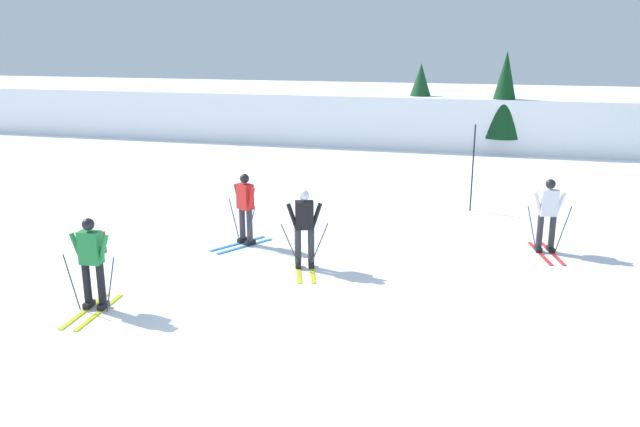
% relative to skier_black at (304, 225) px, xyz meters
% --- Properties ---
extents(ground_plane, '(120.00, 120.00, 0.00)m').
position_rel_skier_black_xyz_m(ground_plane, '(0.79, -3.31, -0.95)').
color(ground_plane, white).
extents(far_snow_ridge, '(80.00, 6.77, 2.26)m').
position_rel_skier_black_xyz_m(far_snow_ridge, '(0.79, 18.46, 0.17)').
color(far_snow_ridge, white).
rests_on(far_snow_ridge, ground).
extents(skier_black, '(0.96, 1.64, 1.71)m').
position_rel_skier_black_xyz_m(skier_black, '(0.00, 0.00, 0.00)').
color(skier_black, gold).
rests_on(skier_black, ground).
extents(skier_red, '(1.15, 1.56, 1.71)m').
position_rel_skier_black_xyz_m(skier_red, '(-1.78, 1.18, -0.04)').
color(skier_red, '#237AC6').
rests_on(skier_red, ground).
extents(skier_white, '(0.98, 1.64, 1.71)m').
position_rel_skier_black_xyz_m(skier_white, '(5.05, 2.39, 0.00)').
color(skier_white, red).
rests_on(skier_white, ground).
extents(skier_green, '(1.00, 1.62, 1.71)m').
position_rel_skier_black_xyz_m(skier_green, '(-3.09, -3.01, 0.00)').
color(skier_green, gold).
rests_on(skier_green, ground).
extents(trail_marker_pole, '(0.04, 0.04, 2.46)m').
position_rel_skier_black_xyz_m(trail_marker_pole, '(3.29, 5.61, 0.27)').
color(trail_marker_pole, black).
rests_on(trail_marker_pole, ground).
extents(conifer_far_left, '(1.65, 1.65, 4.22)m').
position_rel_skier_black_xyz_m(conifer_far_left, '(4.23, 15.57, 1.47)').
color(conifer_far_left, '#513823').
rests_on(conifer_far_left, ground).
extents(conifer_far_right, '(2.05, 2.05, 3.65)m').
position_rel_skier_black_xyz_m(conifer_far_right, '(0.69, 16.18, 1.12)').
color(conifer_far_right, '#513823').
rests_on(conifer_far_right, ground).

